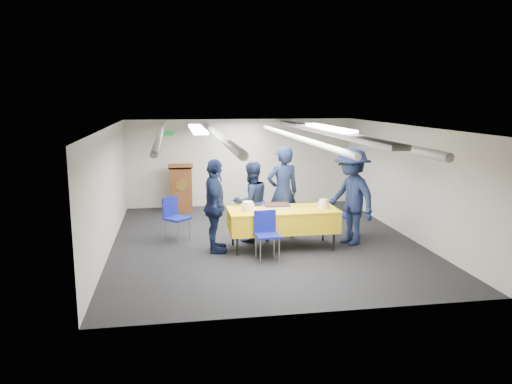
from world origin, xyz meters
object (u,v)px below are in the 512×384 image
at_px(chair_near, 266,230).
at_px(sailor_b, 251,202).
at_px(sailor_c, 215,206).
at_px(sailor_d, 351,197).
at_px(sailor_a, 283,193).
at_px(serving_table, 282,220).
at_px(podium, 181,187).
at_px(chair_left, 174,214).
at_px(sheet_cake, 276,206).
at_px(chair_right, 351,211).

relative_size(chair_near, sailor_b, 0.54).
height_order(chair_near, sailor_b, sailor_b).
distance_m(sailor_c, sailor_d, 2.68).
distance_m(sailor_a, sailor_d, 1.39).
distance_m(chair_near, sailor_c, 1.08).
xyz_separation_m(serving_table, sailor_a, (0.16, 0.72, 0.39)).
bearing_deg(sailor_d, serving_table, -107.70).
relative_size(podium, sailor_c, 0.71).
distance_m(podium, sailor_a, 3.51).
xyz_separation_m(chair_left, sailor_d, (3.42, -0.88, 0.42)).
bearing_deg(sailor_d, sailor_a, -138.60).
xyz_separation_m(sailor_a, sailor_d, (1.22, -0.67, 0.01)).
height_order(serving_table, sailor_d, sailor_d).
bearing_deg(serving_table, sailor_b, 132.72).
xyz_separation_m(serving_table, sheet_cake, (-0.10, 0.07, 0.25)).
height_order(sheet_cake, sailor_d, sailor_d).
relative_size(sheet_cake, chair_near, 0.58).
height_order(podium, sailor_c, sailor_c).
height_order(sailor_a, sailor_b, sailor_a).
height_order(chair_right, sailor_c, sailor_c).
bearing_deg(sailor_a, chair_left, -16.14).
bearing_deg(chair_right, sailor_b, -178.61).
bearing_deg(chair_right, sheet_cake, -162.25).
bearing_deg(serving_table, sailor_a, 77.46).
bearing_deg(chair_right, podium, 139.34).
distance_m(chair_near, sailor_b, 1.18).
distance_m(chair_right, sailor_d, 0.73).
relative_size(serving_table, sailor_a, 1.10).
relative_size(podium, sailor_b, 0.78).
bearing_deg(serving_table, sailor_d, 2.18).
bearing_deg(sailor_b, chair_left, -34.40).
xyz_separation_m(serving_table, sailor_d, (1.38, 0.05, 0.39)).
distance_m(chair_left, sailor_d, 3.56).
relative_size(sheet_cake, sailor_d, 0.27).
bearing_deg(sheet_cake, podium, 116.58).
height_order(podium, sailor_d, sailor_d).
height_order(serving_table, sheet_cake, sheet_cake).
xyz_separation_m(sheet_cake, chair_right, (1.70, 0.54, -0.28)).
distance_m(sheet_cake, podium, 3.93).
xyz_separation_m(sheet_cake, podium, (-1.75, 3.51, -0.20)).
xyz_separation_m(chair_right, sailor_a, (-1.43, 0.11, 0.41)).
relative_size(sailor_c, sailor_d, 0.92).
distance_m(sailor_b, sailor_c, 0.99).
relative_size(chair_left, sailor_a, 0.46).
xyz_separation_m(chair_right, sailor_b, (-2.11, -0.05, 0.27)).
height_order(chair_left, sailor_c, sailor_c).
distance_m(sheet_cake, chair_near, 0.78).
distance_m(chair_left, sailor_c, 1.28).
bearing_deg(sailor_c, chair_right, -73.35).
bearing_deg(chair_right, sailor_c, -167.26).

